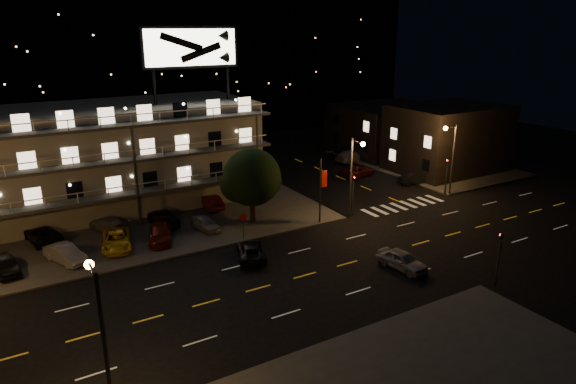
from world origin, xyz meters
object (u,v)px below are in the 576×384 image
lot_car_2 (117,240)px  road_car_east (402,260)px  tree (251,179)px  lot_car_4 (205,223)px  side_car_0 (414,179)px  lot_car_7 (108,224)px  road_car_west (251,250)px

lot_car_2 → road_car_east: 23.64m
tree → lot_car_4: (-4.67, 0.28, -3.63)m
lot_car_2 → side_car_0: size_ratio=1.28×
lot_car_4 → lot_car_7: lot_car_7 is taller
lot_car_2 → lot_car_4: size_ratio=1.37×
lot_car_7 → road_car_east: 26.47m
lot_car_7 → road_car_west: size_ratio=0.96×
tree → lot_car_2: bearing=178.7°
lot_car_2 → road_car_west: (9.03, -7.24, -0.20)m
lot_car_2 → road_car_west: 11.58m
road_car_east → lot_car_2: bearing=132.9°
tree → road_car_west: bearing=-117.5°
lot_car_7 → road_car_east: size_ratio=1.04×
lot_car_4 → side_car_0: 27.18m
road_car_east → road_car_west: road_car_east is taller
road_car_east → side_car_0: bearing=36.3°
road_car_west → side_car_0: bearing=-141.3°
road_car_west → road_car_east: bearing=160.6°
lot_car_4 → road_car_west: size_ratio=0.79×
road_car_east → lot_car_4: bearing=116.8°
lot_car_4 → road_car_east: size_ratio=0.86×
tree → side_car_0: (22.48, 1.54, -3.76)m
lot_car_2 → lot_car_7: bearing=99.3°
lot_car_2 → road_car_east: (18.26, -15.01, -0.12)m
tree → lot_car_7: 13.73m
road_car_west → lot_car_2: bearing=-18.1°
lot_car_2 → lot_car_7: lot_car_2 is taller
side_car_0 → road_car_west: (-26.09, -8.49, 0.00)m
road_car_east → tree: bearing=103.3°
tree → lot_car_2: tree is taller
lot_car_2 → lot_car_4: bearing=12.5°
lot_car_2 → road_car_west: bearing=-26.1°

